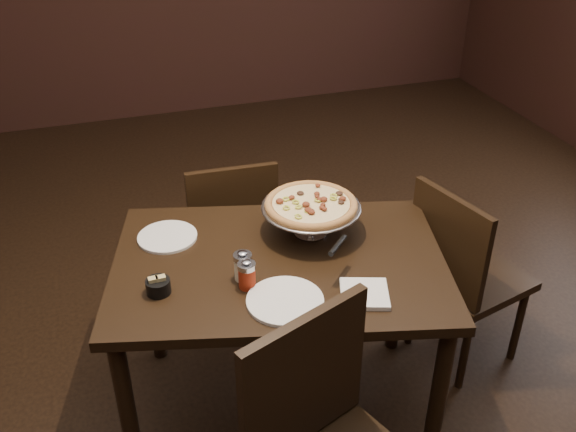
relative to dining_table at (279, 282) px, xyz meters
name	(u,v)px	position (x,y,z in m)	size (l,w,h in m)	color
room	(281,100)	(-0.01, -0.06, 0.74)	(6.04, 7.04, 2.84)	black
dining_table	(279,282)	(0.00, 0.00, 0.00)	(1.38, 1.09, 0.76)	black
pizza_stand	(311,205)	(0.17, 0.14, 0.23)	(0.38, 0.38, 0.16)	#AEAEB5
parmesan_shaker	(243,266)	(-0.15, -0.06, 0.15)	(0.07, 0.07, 0.12)	#F8EDC1
pepper_flake_shaker	(247,275)	(-0.15, -0.11, 0.15)	(0.06, 0.06, 0.11)	maroon
packet_caddy	(158,286)	(-0.45, -0.05, 0.13)	(0.08, 0.08, 0.07)	black
napkin_stack	(364,294)	(0.21, -0.29, 0.11)	(0.16, 0.16, 0.02)	white
plate_left	(167,237)	(-0.37, 0.28, 0.11)	(0.23, 0.23, 0.01)	white
plate_near	(285,301)	(-0.05, -0.24, 0.11)	(0.26, 0.26, 0.01)	white
serving_spatula	(338,246)	(0.16, -0.15, 0.23)	(0.16, 0.16, 0.02)	#AEAEB5
chair_far	(231,232)	(-0.03, 0.68, -0.19)	(0.43, 0.43, 0.87)	black
chair_side	(462,271)	(0.84, 0.05, -0.18)	(0.50, 0.50, 0.89)	black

